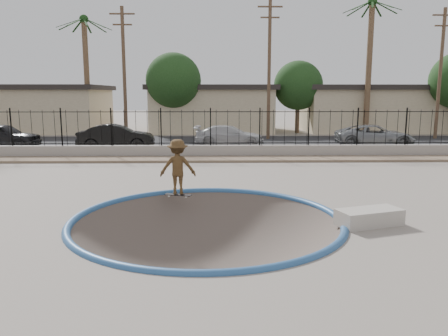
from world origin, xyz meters
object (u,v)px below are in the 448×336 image
object	(u,v)px
car_a	(2,136)
concrete_ledge	(369,217)
car_c	(229,135)
skater	(178,170)
skateboard	(178,195)
car_b	(116,137)
car_d	(375,136)

from	to	relation	value
car_a	concrete_ledge	bearing A→B (deg)	-130.56
concrete_ledge	car_c	world-z (taller)	car_c
skater	skateboard	distance (m)	0.80
car_b	car_d	bearing A→B (deg)	-91.09
car_b	car_c	xyz separation A→B (m)	(6.59, 1.60, -0.09)
concrete_ledge	car_b	size ratio (longest dim) A/B	0.37
car_a	car_b	distance (m)	6.82
car_b	car_d	world-z (taller)	car_b
skateboard	concrete_ledge	bearing A→B (deg)	-16.26
skater	car_b	bearing A→B (deg)	-71.00
car_a	car_d	distance (m)	22.20
skateboard	car_a	size ratio (longest dim) A/B	0.20
concrete_ledge	car_b	bearing A→B (deg)	122.47
skater	car_a	distance (m)	16.77
car_c	car_b	bearing A→B (deg)	108.86
car_c	car_d	size ratio (longest dim) A/B	0.91
skater	car_c	xyz separation A→B (m)	(2.07, 13.40, -0.21)
car_b	skateboard	bearing A→B (deg)	-163.63
skater	car_c	size ratio (longest dim) A/B	0.40
concrete_ledge	car_d	size ratio (longest dim) A/B	0.34
skater	car_a	xyz separation A→B (m)	(-11.31, 12.37, -0.09)
concrete_ledge	car_c	distance (m)	16.76
skateboard	car_b	distance (m)	12.65
skater	concrete_ledge	world-z (taller)	skater
car_a	car_d	xyz separation A→B (m)	(22.20, 0.37, -0.08)
concrete_ledge	car_d	world-z (taller)	car_d
car_c	car_d	bearing A→B (deg)	-89.07
skater	skateboard	bearing A→B (deg)	178.04
concrete_ledge	skater	bearing A→B (deg)	148.00
car_d	concrete_ledge	bearing A→B (deg)	163.88
car_c	skater	bearing A→B (deg)	176.44
skateboard	concrete_ledge	distance (m)	5.85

